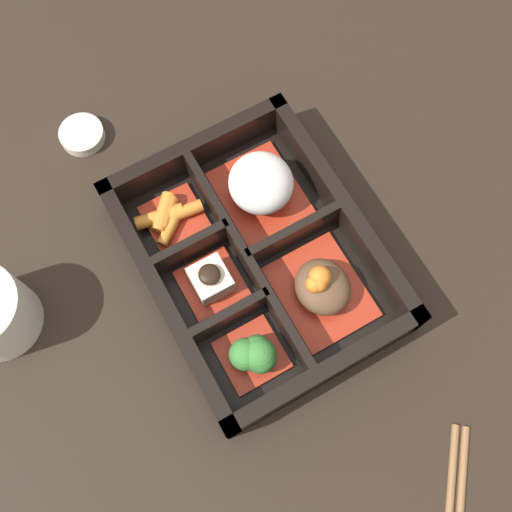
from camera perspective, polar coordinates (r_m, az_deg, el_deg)
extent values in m
plane|color=black|center=(0.58, 0.00, -0.80)|extent=(3.00, 3.00, 0.00)
cube|color=black|center=(0.58, 0.00, -0.65)|extent=(0.26, 0.20, 0.01)
cube|color=black|center=(0.55, -8.59, -4.59)|extent=(0.26, 0.01, 0.05)
cube|color=black|center=(0.58, 8.14, 4.28)|extent=(0.26, 0.01, 0.05)
cube|color=black|center=(0.61, -5.81, 9.60)|extent=(0.01, 0.20, 0.05)
cube|color=black|center=(0.54, 6.58, -10.92)|extent=(0.01, 0.20, 0.05)
cube|color=black|center=(0.56, -0.93, -0.53)|extent=(0.23, 0.01, 0.05)
cube|color=black|center=(0.57, -6.08, 0.60)|extent=(0.01, 0.08, 0.05)
cube|color=black|center=(0.55, -2.45, -5.88)|extent=(0.01, 0.08, 0.05)
cube|color=black|center=(0.57, 3.40, 1.77)|extent=(0.01, 0.10, 0.05)
cube|color=#B22D19|center=(0.60, 0.45, 5.82)|extent=(0.09, 0.08, 0.01)
ellipsoid|color=silver|center=(0.57, 0.47, 6.95)|extent=(0.06, 0.06, 0.05)
cube|color=#B22D19|center=(0.57, 6.19, -3.42)|extent=(0.09, 0.08, 0.01)
ellipsoid|color=brown|center=(0.55, 6.37, -2.94)|extent=(0.06, 0.05, 0.03)
sphere|color=orange|center=(0.53, 6.11, -1.98)|extent=(0.02, 0.02, 0.02)
sphere|color=orange|center=(0.53, 5.96, -2.63)|extent=(0.02, 0.02, 0.02)
sphere|color=orange|center=(0.53, 5.59, -2.68)|extent=(0.02, 0.02, 0.02)
cube|color=#B22D19|center=(0.59, -7.65, 3.42)|extent=(0.06, 0.06, 0.01)
cylinder|color=orange|center=(0.59, -8.74, 4.07)|extent=(0.04, 0.04, 0.02)
cylinder|color=orange|center=(0.59, -6.81, 4.24)|extent=(0.02, 0.04, 0.01)
cylinder|color=orange|center=(0.59, -9.18, 3.72)|extent=(0.02, 0.05, 0.01)
cylinder|color=orange|center=(0.59, -8.48, 4.06)|extent=(0.03, 0.03, 0.01)
cylinder|color=orange|center=(0.58, -8.11, 2.84)|extent=(0.03, 0.04, 0.01)
cube|color=#B22D19|center=(0.57, -4.13, -2.86)|extent=(0.06, 0.06, 0.01)
cube|color=beige|center=(0.55, -4.23, -2.45)|extent=(0.03, 0.03, 0.02)
ellipsoid|color=black|center=(0.54, -4.35, -1.97)|extent=(0.02, 0.02, 0.01)
cube|color=#B22D19|center=(0.55, -0.42, -9.42)|extent=(0.05, 0.06, 0.01)
sphere|color=#387A33|center=(0.53, 0.43, -9.65)|extent=(0.03, 0.03, 0.03)
sphere|color=#387A33|center=(0.53, -1.01, -9.34)|extent=(0.03, 0.03, 0.03)
sphere|color=#387A33|center=(0.53, 0.09, -8.98)|extent=(0.03, 0.03, 0.03)
sphere|color=#387A33|center=(0.53, 0.27, -9.39)|extent=(0.03, 0.03, 0.03)
cylinder|color=beige|center=(0.66, -16.23, 11.03)|extent=(0.05, 0.05, 0.01)
cylinder|color=black|center=(0.66, -16.33, 11.20)|extent=(0.03, 0.03, 0.00)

